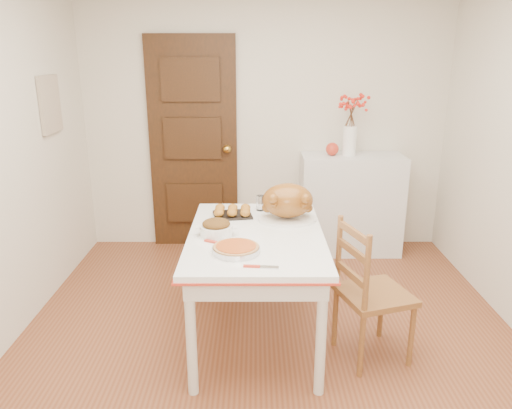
{
  "coord_description": "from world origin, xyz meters",
  "views": [
    {
      "loc": [
        -0.09,
        -2.74,
        1.91
      ],
      "look_at": [
        -0.09,
        0.26,
        0.96
      ],
      "focal_mm": 34.2,
      "sensor_mm": 36.0,
      "label": 1
    }
  ],
  "objects_px": {
    "sideboard": "(350,204)",
    "chair_oak": "(375,291)",
    "turkey_platter": "(288,202)",
    "pumpkin_pie": "(236,248)",
    "kitchen_table": "(256,287)"
  },
  "relations": [
    {
      "from": "kitchen_table",
      "to": "turkey_platter",
      "type": "height_order",
      "value": "turkey_platter"
    },
    {
      "from": "sideboard",
      "to": "pumpkin_pie",
      "type": "distance_m",
      "value": 2.17
    },
    {
      "from": "chair_oak",
      "to": "turkey_platter",
      "type": "height_order",
      "value": "turkey_platter"
    },
    {
      "from": "chair_oak",
      "to": "turkey_platter",
      "type": "relative_size",
      "value": 2.26
    },
    {
      "from": "sideboard",
      "to": "turkey_platter",
      "type": "distance_m",
      "value": 1.55
    },
    {
      "from": "sideboard",
      "to": "pumpkin_pie",
      "type": "relative_size",
      "value": 3.46
    },
    {
      "from": "sideboard",
      "to": "kitchen_table",
      "type": "xyz_separation_m",
      "value": [
        -0.92,
        -1.57,
        -0.09
      ]
    },
    {
      "from": "kitchen_table",
      "to": "turkey_platter",
      "type": "xyz_separation_m",
      "value": [
        0.22,
        0.26,
        0.52
      ]
    },
    {
      "from": "chair_oak",
      "to": "turkey_platter",
      "type": "distance_m",
      "value": 0.83
    },
    {
      "from": "sideboard",
      "to": "turkey_platter",
      "type": "bearing_deg",
      "value": -118.16
    },
    {
      "from": "sideboard",
      "to": "chair_oak",
      "type": "distance_m",
      "value": 1.77
    },
    {
      "from": "pumpkin_pie",
      "to": "kitchen_table",
      "type": "bearing_deg",
      "value": 69.56
    },
    {
      "from": "turkey_platter",
      "to": "sideboard",
      "type": "bearing_deg",
      "value": 66.85
    },
    {
      "from": "kitchen_table",
      "to": "pumpkin_pie",
      "type": "bearing_deg",
      "value": -110.44
    },
    {
      "from": "pumpkin_pie",
      "to": "chair_oak",
      "type": "bearing_deg",
      "value": 7.81
    }
  ]
}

